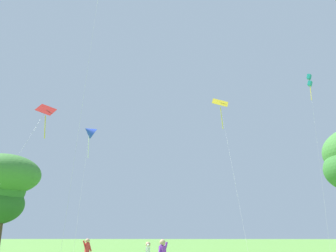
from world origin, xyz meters
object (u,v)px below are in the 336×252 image
kite_teal_box (310,81)px  kite_red_high (44,117)px  tree_right_cluster (0,187)px  kite_yellow_diamond (221,109)px  kite_blue_delta (89,131)px  person_with_spool (87,252)px

kite_teal_box → kite_red_high: 37.18m
kite_red_high → tree_right_cluster: size_ratio=1.67×
kite_yellow_diamond → kite_blue_delta: (-15.50, -0.10, -2.56)m
kite_teal_box → kite_red_high: (-28.75, -20.43, -11.75)m
kite_red_high → person_with_spool: size_ratio=7.37×
kite_red_high → kite_blue_delta: kite_blue_delta is taller
person_with_spool → kite_yellow_diamond: bearing=64.7°
person_with_spool → tree_right_cluster: bearing=147.8°
kite_teal_box → person_with_spool: size_ratio=14.48×
kite_yellow_diamond → tree_right_cluster: size_ratio=2.46×
kite_yellow_diamond → kite_teal_box: kite_teal_box is taller
kite_yellow_diamond → person_with_spool: (-9.61, -20.29, -15.03)m
kite_yellow_diamond → kite_teal_box: (13.32, 6.78, 6.42)m
kite_red_high → kite_blue_delta: size_ratio=0.83×
kite_blue_delta → person_with_spool: (5.89, -20.19, -12.47)m
kite_teal_box → person_with_spool: kite_teal_box is taller
kite_red_high → tree_right_cluster: kite_red_high is taller
kite_teal_box → kite_blue_delta: 30.96m
kite_red_high → tree_right_cluster: bearing=-133.3°
kite_yellow_diamond → kite_blue_delta: bearing=-179.6°
person_with_spool → tree_right_cluster: tree_right_cluster is taller
kite_red_high → person_with_spool: (5.82, -6.64, -9.70)m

